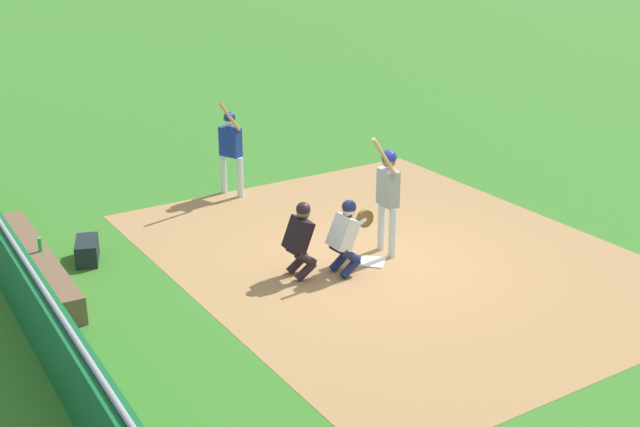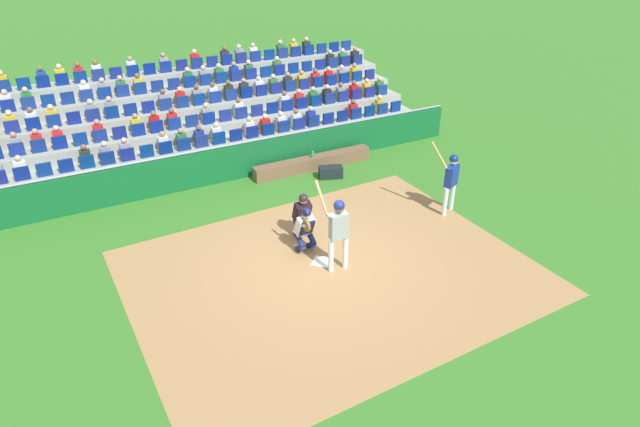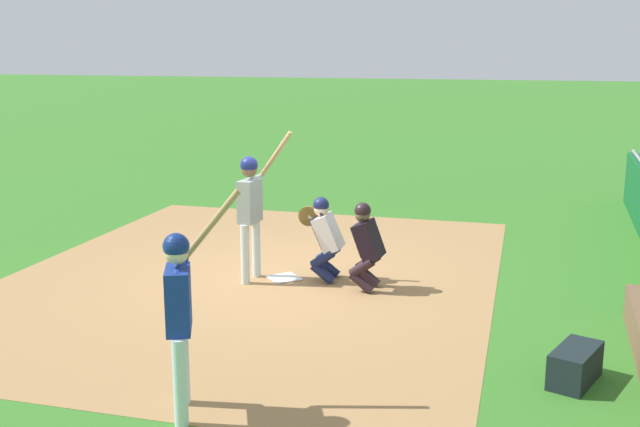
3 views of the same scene
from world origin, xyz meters
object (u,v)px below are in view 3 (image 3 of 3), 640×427
at_px(on_deck_batter, 180,303).
at_px(home_plate_marker, 284,278).
at_px(batter_at_plate, 251,203).
at_px(home_plate_umpire, 366,242).
at_px(equipment_duffel_bag, 575,365).
at_px(catcher_crouching, 324,234).

bearing_deg(on_deck_batter, home_plate_marker, 7.30).
distance_m(batter_at_plate, home_plate_umpire, 1.81).
height_order(home_plate_umpire, on_deck_batter, on_deck_batter).
distance_m(batter_at_plate, equipment_duffel_bag, 5.24).
bearing_deg(batter_at_plate, on_deck_batter, -166.54).
height_order(batter_at_plate, equipment_duffel_bag, batter_at_plate).
distance_m(home_plate_marker, home_plate_umpire, 1.48).
bearing_deg(catcher_crouching, on_deck_batter, 179.48).
bearing_deg(equipment_duffel_bag, home_plate_umpire, 68.69).
bearing_deg(equipment_duffel_bag, batter_at_plate, 81.86).
bearing_deg(home_plate_umpire, catcher_crouching, 68.51).
relative_size(home_plate_marker, on_deck_batter, 0.21).
relative_size(home_plate_marker, home_plate_umpire, 0.34).
bearing_deg(home_plate_umpire, equipment_duffel_bag, -130.29).
relative_size(catcher_crouching, equipment_duffel_bag, 1.70).
bearing_deg(on_deck_batter, catcher_crouching, -0.52).
relative_size(home_plate_marker, catcher_crouching, 0.34).
height_order(home_plate_marker, catcher_crouching, catcher_crouching).
xyz_separation_m(batter_at_plate, home_plate_umpire, (0.06, -1.75, -0.48)).
bearing_deg(batter_at_plate, equipment_duffel_bag, -117.13).
xyz_separation_m(home_plate_marker, on_deck_batter, (-4.37, -0.56, 1.09)).
bearing_deg(on_deck_batter, home_plate_umpire, -10.00).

